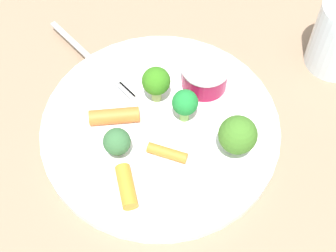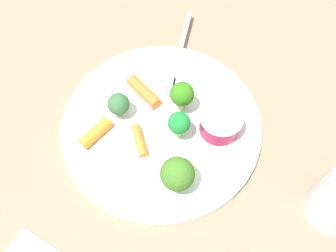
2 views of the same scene
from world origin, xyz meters
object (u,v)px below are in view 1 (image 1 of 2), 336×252
Objects in this scene: broccoli_floret_1 at (185,103)px; carrot_stick_0 at (114,116)px; plate at (160,128)px; fork at (92,61)px; broccoli_floret_0 at (156,82)px; sauce_cup at (205,75)px; broccoli_floret_2 at (117,142)px; carrot_stick_1 at (167,153)px; broccoli_floret_3 at (238,135)px; carrot_stick_2 at (126,187)px.

carrot_stick_0 is (-0.05, -0.06, -0.02)m from broccoli_floret_1.
plate is 4.81× the size of carrot_stick_0.
broccoli_floret_1 is at bearing 53.13° from carrot_stick_0.
broccoli_floret_1 is 0.28× the size of fork.
broccoli_floret_0 is 1.08× the size of broccoli_floret_1.
sauce_cup is 1.00× the size of carrot_stick_0.
broccoli_floret_2 reaches higher than carrot_stick_0.
fork is (-0.16, 0.01, -0.00)m from carrot_stick_1.
broccoli_floret_2 is 0.24× the size of fork.
broccoli_floret_3 is 0.94× the size of carrot_stick_0.
plate is at bearing -31.93° from broccoli_floret_0.
carrot_stick_2 reaches higher than carrot_stick_1.
broccoli_floret_3 reaches higher than broccoli_floret_1.
carrot_stick_0 is (-0.04, -0.04, 0.01)m from plate.
carrot_stick_0 is 1.27× the size of carrot_stick_1.
plate is 5.97× the size of broccoli_floret_1.
plate is 0.04m from carrot_stick_1.
plate is at bearing 152.23° from carrot_stick_1.
broccoli_floret_3 reaches higher than carrot_stick_0.
broccoli_floret_0 is (-0.03, 0.02, 0.04)m from plate.
carrot_stick_2 is (0.07, -0.10, -0.02)m from broccoli_floret_0.
broccoli_floret_1 is at bearing 9.73° from broccoli_floret_0.
fork is at bearing 161.63° from carrot_stick_0.
broccoli_floret_1 reaches higher than fork.
plate is 0.12m from fork.
broccoli_floret_2 reaches higher than carrot_stick_1.
broccoli_floret_0 is 0.12m from carrot_stick_2.
fork is at bearing 175.72° from carrot_stick_1.
carrot_stick_0 is 0.09m from carrot_stick_2.
broccoli_floret_3 is 0.21m from fork.
sauce_cup is 0.16m from carrot_stick_2.
broccoli_floret_2 is at bearing -84.34° from sauce_cup.
carrot_stick_2 is (0.01, -0.06, 0.00)m from carrot_stick_1.
plate is 0.04m from broccoli_floret_1.
sauce_cup is 1.27× the size of carrot_stick_1.
broccoli_floret_3 reaches higher than broccoli_floret_2.
fork is (-0.12, -0.01, 0.01)m from plate.
plate is at bearing 90.71° from broccoli_floret_2.
sauce_cup is 0.11m from carrot_stick_0.
broccoli_floret_0 is at bearing 15.83° from fork.
broccoli_floret_2 is at bearing -29.97° from carrot_stick_0.
carrot_stick_2 is at bearing -25.49° from broccoli_floret_2.
plate is 0.06m from broccoli_floret_2.
broccoli_floret_1 is 0.07m from broccoli_floret_3.
sauce_cup reaches higher than carrot_stick_2.
broccoli_floret_0 reaches higher than sauce_cup.
carrot_stick_0 is (-0.01, -0.06, -0.02)m from broccoli_floret_0.
plate is 5.12× the size of broccoli_floret_3.
sauce_cup is 0.35× the size of fork.
plate is at bearing 3.12° from fork.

